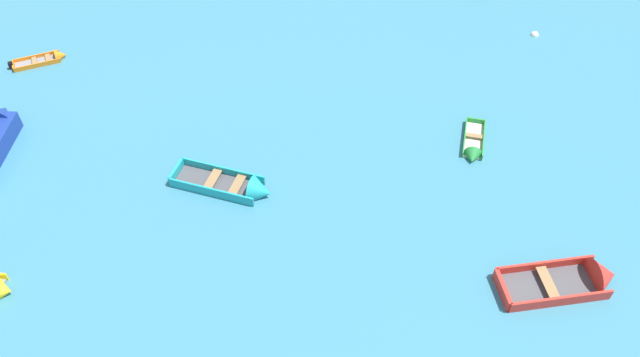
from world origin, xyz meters
The scene contains 5 objects.
rowboat_green_back_row_left centered at (7.15, 23.59, 0.14)m, with size 1.99×2.91×0.81m.
rowboat_turquoise_foreground_center centered at (-3.38, 23.49, 0.21)m, with size 4.47×3.33×1.24m.
rowboat_orange_outer_left centered at (-11.98, 34.96, 0.12)m, with size 2.91×1.23×0.76m.
rowboat_red_far_left centered at (8.39, 16.06, 0.24)m, with size 4.58×1.95×1.51m.
mooring_buoy_midfield centered at (14.02, 31.47, 0.00)m, with size 0.44×0.44×0.44m, color silver.
Camera 1 is at (-4.06, 5.30, 19.93)m, focal length 35.22 mm.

